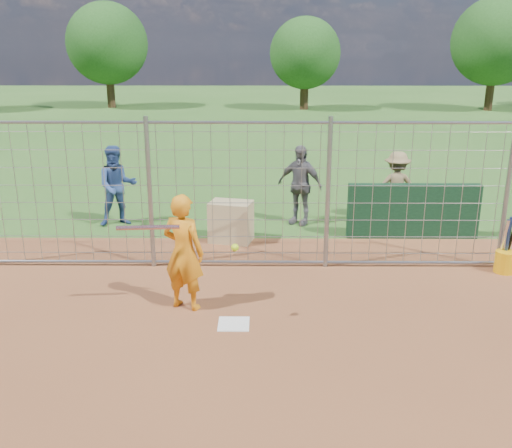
{
  "coord_description": "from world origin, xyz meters",
  "views": [
    {
      "loc": [
        0.37,
        -7.3,
        3.68
      ],
      "look_at": [
        0.3,
        0.8,
        1.15
      ],
      "focal_mm": 40.0,
      "sensor_mm": 36.0,
      "label": 1
    }
  ],
  "objects_px": {
    "batter": "(184,252)",
    "bystander_c": "(396,187)",
    "equipment_bin": "(231,222)",
    "bystander_a": "(117,186)",
    "bucket_with_bats": "(505,259)",
    "bystander_b": "(300,185)"
  },
  "relations": [
    {
      "from": "equipment_bin",
      "to": "batter",
      "type": "bearing_deg",
      "value": -86.9
    },
    {
      "from": "equipment_bin",
      "to": "bucket_with_bats",
      "type": "xyz_separation_m",
      "value": [
        4.72,
        -1.59,
        -0.15
      ]
    },
    {
      "from": "bystander_b",
      "to": "equipment_bin",
      "type": "relative_size",
      "value": 2.14
    },
    {
      "from": "equipment_bin",
      "to": "bucket_with_bats",
      "type": "relative_size",
      "value": 0.82
    },
    {
      "from": "batter",
      "to": "bystander_c",
      "type": "distance_m",
      "value": 5.99
    },
    {
      "from": "batter",
      "to": "bucket_with_bats",
      "type": "relative_size",
      "value": 1.77
    },
    {
      "from": "bystander_c",
      "to": "bucket_with_bats",
      "type": "height_order",
      "value": "bystander_c"
    },
    {
      "from": "bystander_a",
      "to": "equipment_bin",
      "type": "height_order",
      "value": "bystander_a"
    },
    {
      "from": "batter",
      "to": "bystander_a",
      "type": "xyz_separation_m",
      "value": [
        -1.93,
        4.07,
        -0.01
      ]
    },
    {
      "from": "bystander_b",
      "to": "bucket_with_bats",
      "type": "distance_m",
      "value": 4.37
    },
    {
      "from": "bystander_b",
      "to": "bucket_with_bats",
      "type": "height_order",
      "value": "bystander_b"
    },
    {
      "from": "bystander_a",
      "to": "equipment_bin",
      "type": "relative_size",
      "value": 2.14
    },
    {
      "from": "bystander_b",
      "to": "bystander_c",
      "type": "relative_size",
      "value": 1.12
    },
    {
      "from": "bystander_a",
      "to": "bystander_c",
      "type": "bearing_deg",
      "value": -15.66
    },
    {
      "from": "bystander_c",
      "to": "equipment_bin",
      "type": "xyz_separation_m",
      "value": [
        -3.52,
        -1.42,
        -0.37
      ]
    },
    {
      "from": "batter",
      "to": "bystander_b",
      "type": "distance_m",
      "value": 4.62
    },
    {
      "from": "bucket_with_bats",
      "to": "bystander_c",
      "type": "bearing_deg",
      "value": 111.76
    },
    {
      "from": "batter",
      "to": "bystander_c",
      "type": "bearing_deg",
      "value": -110.4
    },
    {
      "from": "bystander_a",
      "to": "bystander_b",
      "type": "distance_m",
      "value": 3.87
    },
    {
      "from": "batter",
      "to": "equipment_bin",
      "type": "distance_m",
      "value": 3.08
    },
    {
      "from": "bystander_a",
      "to": "bucket_with_bats",
      "type": "bearing_deg",
      "value": -39.3
    },
    {
      "from": "bystander_b",
      "to": "bystander_c",
      "type": "xyz_separation_m",
      "value": [
        2.11,
        0.22,
        -0.09
      ]
    }
  ]
}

